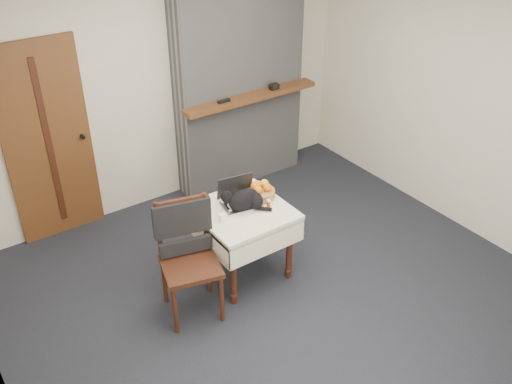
# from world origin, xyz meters

# --- Properties ---
(ground) EXTENTS (4.50, 4.50, 0.00)m
(ground) POSITION_xyz_m (0.00, 0.00, 0.00)
(ground) COLOR black
(ground) RESTS_ON ground
(room_shell) EXTENTS (4.52, 4.01, 2.61)m
(room_shell) POSITION_xyz_m (0.00, 0.46, 1.76)
(room_shell) COLOR beige
(room_shell) RESTS_ON ground
(door) EXTENTS (0.82, 0.10, 2.00)m
(door) POSITION_xyz_m (-1.20, 1.97, 1.00)
(door) COLOR brown
(door) RESTS_ON ground
(chimney) EXTENTS (1.62, 0.48, 2.60)m
(chimney) POSITION_xyz_m (0.90, 1.85, 1.30)
(chimney) COLOR gray
(chimney) RESTS_ON ground
(side_table) EXTENTS (0.78, 0.78, 0.70)m
(side_table) POSITION_xyz_m (-0.06, 0.35, 0.59)
(side_table) COLOR #3C1F10
(side_table) RESTS_ON ground
(laptop) EXTENTS (0.38, 0.34, 0.25)m
(laptop) POSITION_xyz_m (-0.03, 0.45, 0.76)
(laptop) COLOR #B7B7BC
(laptop) RESTS_ON side_table
(cat) EXTENTS (0.39, 0.32, 0.22)m
(cat) POSITION_xyz_m (-0.04, 0.35, 0.79)
(cat) COLOR black
(cat) RESTS_ON side_table
(cream_jar) EXTENTS (0.06, 0.06, 0.07)m
(cream_jar) POSITION_xyz_m (-0.30, 0.30, 0.74)
(cream_jar) COLOR white
(cream_jar) RESTS_ON side_table
(pill_bottle) EXTENTS (0.04, 0.04, 0.08)m
(pill_bottle) POSITION_xyz_m (0.15, 0.25, 0.74)
(pill_bottle) COLOR #A94014
(pill_bottle) RESTS_ON side_table
(fruit_basket) EXTENTS (0.26, 0.26, 0.15)m
(fruit_basket) POSITION_xyz_m (0.19, 0.43, 0.76)
(fruit_basket) COLOR olive
(fruit_basket) RESTS_ON side_table
(desk_clutter) EXTENTS (0.12, 0.07, 0.01)m
(desk_clutter) POSITION_xyz_m (0.14, 0.42, 0.70)
(desk_clutter) COLOR black
(desk_clutter) RESTS_ON side_table
(chair) EXTENTS (0.56, 0.56, 1.03)m
(chair) POSITION_xyz_m (-0.68, 0.26, 0.66)
(chair) COLOR #3C1F10
(chair) RESTS_ON ground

